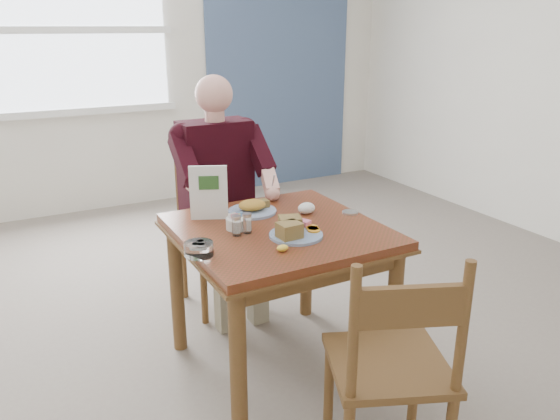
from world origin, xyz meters
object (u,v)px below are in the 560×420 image
chair_near (392,368)px  far_plate (253,208)px  chair_far (217,228)px  table (279,249)px  near_plate (293,230)px  diner (220,178)px

chair_near → far_plate: chair_near is taller
chair_far → table: bearing=-90.0°
chair_far → near_plate: size_ratio=3.58×
chair_far → near_plate: (0.00, -0.93, 0.30)m
near_plate → far_plate: 0.38m
chair_near → diner: bearing=90.7°
near_plate → far_plate: bearing=92.5°
chair_far → chair_near: size_ratio=1.00×
chair_near → far_plate: 1.11m
diner → near_plate: 0.84m
table → far_plate: 0.28m
chair_far → near_plate: 0.98m
table → diner: size_ratio=0.66×
chair_near → near_plate: (-0.02, 0.69, 0.30)m
diner → far_plate: size_ratio=5.40×
chair_near → chair_far: bearing=90.7°
diner → table: bearing=-90.0°
table → chair_far: size_ratio=0.97×
table → near_plate: bearing=-89.7°
near_plate → chair_near: bearing=-88.4°
diner → near_plate: (0.00, -0.84, -0.03)m
chair_far → diner: diner is taller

